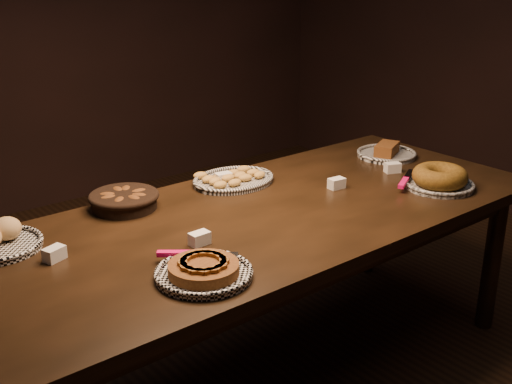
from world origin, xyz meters
TOP-DOWN VIEW (x-y plane):
  - ground at (0.00, 0.00)m, footprint 5.00×5.00m
  - buffet_table at (0.00, 0.00)m, footprint 2.40×1.00m
  - apple_tart_plate at (-0.49, -0.29)m, footprint 0.31×0.35m
  - madeleine_platter at (0.11, 0.35)m, footprint 0.37×0.31m
  - bundt_cake_plate at (0.77, -0.26)m, footprint 0.35×0.34m
  - croissant_basket at (-0.40, 0.38)m, footprint 0.31×0.31m
  - loaf_plate at (0.94, 0.18)m, footprint 0.29×0.29m
  - tent_cards at (0.02, 0.08)m, footprint 1.66×0.52m

SIDE VIEW (x-z plane):
  - ground at x=0.00m, z-range 0.00..0.00m
  - buffet_table at x=0.00m, z-range 0.30..1.05m
  - madeleine_platter at x=0.11m, z-range 0.75..0.79m
  - loaf_plate at x=0.94m, z-range 0.74..0.80m
  - apple_tart_plate at x=-0.49m, z-range 0.74..0.80m
  - tent_cards at x=0.02m, z-range 0.75..0.79m
  - bundt_cake_plate at x=0.77m, z-range 0.74..0.84m
  - croissant_basket at x=-0.40m, z-range 0.76..0.82m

